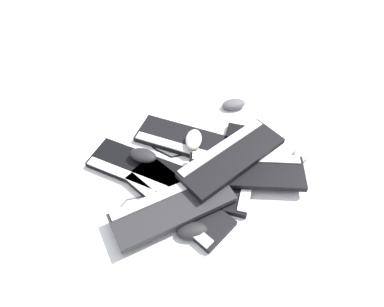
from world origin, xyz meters
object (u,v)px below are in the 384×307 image
object	(u,v)px
keyboard_4	(173,207)
keyboard_6	(232,157)
mouse_3	(143,155)
mouse_4	(303,153)
keyboard_1	(142,170)
keyboard_0	(188,141)
keyboard_5	(246,171)
mouse_0	(234,104)
mouse_2	(194,140)
keyboard_3	(237,166)
keyboard_2	(177,200)
mouse_1	(192,231)

from	to	relation	value
keyboard_4	keyboard_6	xyz separation A→B (m)	(0.19, -0.23, 0.03)
keyboard_6	mouse_3	size ratio (longest dim) A/B	4.04
keyboard_6	mouse_4	bearing A→B (deg)	-81.57
keyboard_1	keyboard_6	bearing A→B (deg)	-90.74
keyboard_6	keyboard_0	bearing A→B (deg)	47.85
keyboard_5	mouse_0	bearing A→B (deg)	-1.89
keyboard_4	mouse_2	xyz separation A→B (m)	(0.31, -0.10, 0.01)
keyboard_3	keyboard_1	bearing A→B (deg)	89.36
keyboard_1	mouse_3	bearing A→B (deg)	-7.28
keyboard_0	keyboard_1	xyz separation A→B (m)	(-0.14, 0.19, 0.00)
keyboard_1	keyboard_2	xyz separation A→B (m)	(-0.15, -0.13, 0.00)
keyboard_0	keyboard_4	world-z (taller)	keyboard_4
keyboard_4	mouse_3	xyz separation A→B (m)	(0.24, 0.11, 0.01)
keyboard_2	keyboard_3	distance (m)	0.29
keyboard_3	mouse_2	world-z (taller)	mouse_2
keyboard_1	mouse_3	world-z (taller)	mouse_3
mouse_1	mouse_3	world-z (taller)	mouse_3
mouse_1	mouse_4	world-z (taller)	same
keyboard_4	mouse_0	distance (m)	0.62
keyboard_5	mouse_2	distance (m)	0.25
keyboard_2	keyboard_4	distance (m)	0.06
mouse_1	mouse_4	distance (m)	0.57
mouse_4	mouse_0	bearing A→B (deg)	-99.54
keyboard_0	mouse_3	size ratio (longest dim) A/B	4.20
keyboard_2	keyboard_5	world-z (taller)	keyboard_5
keyboard_2	mouse_2	size ratio (longest dim) A/B	3.86
keyboard_0	keyboard_4	size ratio (longest dim) A/B	1.00
keyboard_1	mouse_2	bearing A→B (deg)	-61.15
mouse_1	keyboard_4	bearing A→B (deg)	122.35
mouse_1	keyboard_2	bearing A→B (deg)	105.97
keyboard_2	keyboard_4	xyz separation A→B (m)	(-0.04, 0.02, 0.03)
mouse_0	mouse_2	world-z (taller)	mouse_2
keyboard_0	mouse_2	world-z (taller)	mouse_2
mouse_0	mouse_4	size ratio (longest dim) A/B	1.00
keyboard_2	keyboard_3	size ratio (longest dim) A/B	0.91
keyboard_4	mouse_3	bearing A→B (deg)	24.51
mouse_3	mouse_0	bearing A→B (deg)	58.23
keyboard_2	mouse_2	xyz separation A→B (m)	(0.26, -0.08, 0.04)
keyboard_0	mouse_1	world-z (taller)	mouse_1
keyboard_3	mouse_4	distance (m)	0.28
keyboard_4	keyboard_0	bearing A→B (deg)	-12.56
keyboard_5	keyboard_3	bearing A→B (deg)	26.41
keyboard_5	mouse_0	size ratio (longest dim) A/B	4.13
keyboard_6	mouse_4	size ratio (longest dim) A/B	4.04
keyboard_0	mouse_0	size ratio (longest dim) A/B	4.20
keyboard_5	mouse_3	xyz separation A→B (m)	(0.10, 0.40, 0.01)
keyboard_1	keyboard_6	world-z (taller)	keyboard_6
keyboard_5	keyboard_2	bearing A→B (deg)	109.51
keyboard_0	keyboard_1	distance (m)	0.24
keyboard_4	keyboard_6	size ratio (longest dim) A/B	1.04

